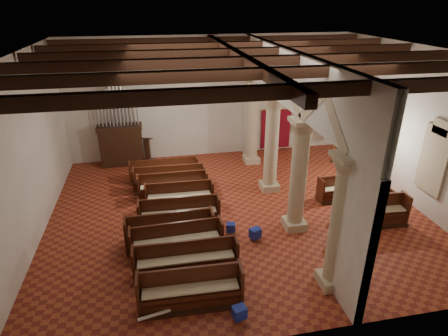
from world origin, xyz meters
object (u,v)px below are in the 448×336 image
nave_pew_0 (191,294)px  lectern (147,151)px  pipe_organ (121,138)px  processional_banner (334,148)px  aisle_pew_0 (375,215)px

nave_pew_0 → lectern: bearing=97.4°
pipe_organ → processional_banner: bearing=-9.7°
lectern → processional_banner: processional_banner is taller
pipe_organ → processional_banner: pipe_organ is taller
lectern → aisle_pew_0: (8.05, -7.34, -0.20)m
lectern → pipe_organ: bearing=-164.2°
pipe_organ → lectern: bearing=-0.6°
pipe_organ → lectern: pipe_organ is taller
nave_pew_0 → aisle_pew_0: size_ratio=1.22×
pipe_organ → lectern: size_ratio=3.15×
nave_pew_0 → aisle_pew_0: (7.03, 2.66, 0.01)m
processional_banner → nave_pew_0: (-8.11, -8.25, -0.39)m
aisle_pew_0 → processional_banner: bearing=81.9°
lectern → processional_banner: size_ratio=0.67×
pipe_organ → aisle_pew_0: size_ratio=1.92×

